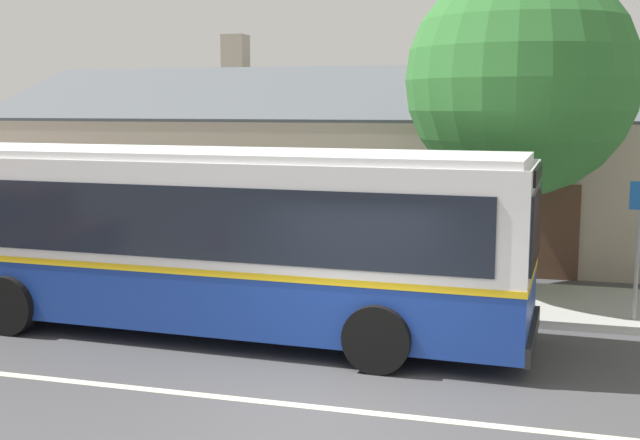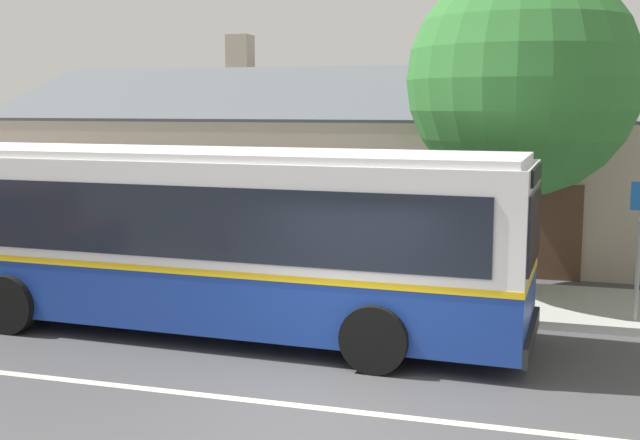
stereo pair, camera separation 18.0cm
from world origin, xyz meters
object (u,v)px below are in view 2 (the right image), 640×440
at_px(bench_by_building, 16,253).
at_px(bench_down_street, 177,258).
at_px(street_tree_primary, 523,81).
at_px(bus_stop_sign, 640,235).
at_px(transit_bus, 203,234).

distance_m(bench_by_building, bench_down_street, 3.65).
height_order(street_tree_primary, bus_stop_sign, street_tree_primary).
relative_size(bench_by_building, bus_stop_sign, 0.74).
relative_size(transit_bus, street_tree_primary, 1.69).
bearing_deg(bench_down_street, bus_stop_sign, -6.03).
distance_m(bench_down_street, bus_stop_sign, 9.22).
relative_size(transit_bus, bench_by_building, 6.21).
bearing_deg(street_tree_primary, transit_bus, -142.16).
bearing_deg(bench_down_street, street_tree_primary, 6.65).
bearing_deg(transit_bus, bus_stop_sign, 16.48).
bearing_deg(bench_by_building, bus_stop_sign, -1.77).
height_order(transit_bus, bus_stop_sign, transit_bus).
height_order(bench_by_building, bench_down_street, same).
bearing_deg(bus_stop_sign, bench_by_building, 178.23).
relative_size(transit_bus, bench_down_street, 6.32).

